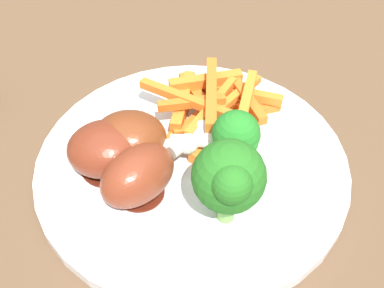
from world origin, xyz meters
The scene contains 8 objects.
dining_table centered at (0.00, 0.00, 0.61)m, with size 0.96×0.71×0.74m.
dinner_plate centered at (-0.05, 0.04, 0.74)m, with size 0.29×0.29×0.01m, color silver.
broccoli_floret_front centered at (-0.09, 0.04, 0.79)m, with size 0.04×0.05×0.06m.
broccoli_floret_middle centered at (-0.09, 0.09, 0.80)m, with size 0.06×0.06×0.08m.
carrot_fries_pile centered at (-0.06, -0.02, 0.77)m, with size 0.14×0.13×0.04m.
chicken_drumstick_near centered at (0.00, 0.04, 0.77)m, with size 0.12×0.07×0.05m.
chicken_drumstick_far centered at (-0.02, 0.08, 0.77)m, with size 0.09×0.12×0.05m.
chicken_drumstick_extra centered at (0.02, 0.06, 0.77)m, with size 0.12×0.08×0.05m.
Camera 1 is at (-0.10, 0.32, 1.07)m, focal length 43.78 mm.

